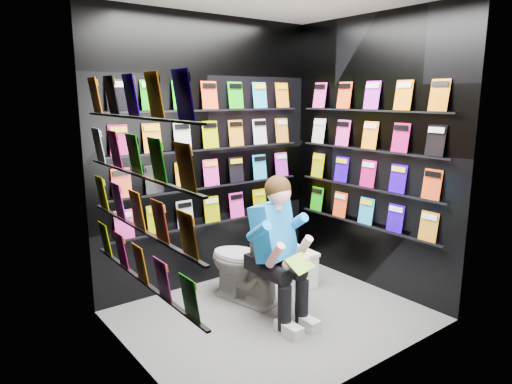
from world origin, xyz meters
TOP-DOWN VIEW (x-y plane):
  - floor at (0.00, 0.00)m, footprint 2.40×2.40m
  - wall_back at (0.00, 1.00)m, footprint 2.40×0.04m
  - wall_front at (0.00, -1.00)m, footprint 2.40×0.04m
  - wall_left at (-1.20, 0.00)m, footprint 0.04×2.00m
  - wall_right at (1.20, 0.00)m, footprint 0.04×2.00m
  - comics_back at (0.00, 0.97)m, footprint 2.10×0.06m
  - comics_left at (-1.17, 0.00)m, footprint 0.06×1.70m
  - comics_right at (1.17, 0.00)m, footprint 0.06×1.70m
  - toilet at (-0.01, 0.40)m, footprint 0.59×0.83m
  - longbox at (0.64, 0.42)m, footprint 0.27×0.44m
  - longbox_lid at (0.64, 0.42)m, footprint 0.29×0.46m
  - reader at (-0.01, 0.02)m, footprint 0.64×0.80m
  - held_comic at (-0.01, -0.33)m, footprint 0.27×0.20m

SIDE VIEW (x-z plane):
  - floor at x=0.00m, z-range 0.00..0.00m
  - longbox at x=0.64m, z-range 0.00..0.32m
  - longbox_lid at x=0.64m, z-range 0.32..0.35m
  - toilet at x=-0.01m, z-range 0.00..0.73m
  - held_comic at x=-0.01m, z-range 0.53..0.63m
  - reader at x=-0.01m, z-range 0.10..1.39m
  - wall_back at x=0.00m, z-range 0.00..2.60m
  - wall_front at x=0.00m, z-range 0.00..2.60m
  - wall_left at x=-1.20m, z-range 0.00..2.60m
  - wall_right at x=1.20m, z-range 0.00..2.60m
  - comics_back at x=0.00m, z-range 0.62..1.99m
  - comics_left at x=-1.17m, z-range 0.62..1.99m
  - comics_right at x=1.17m, z-range 0.62..1.99m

